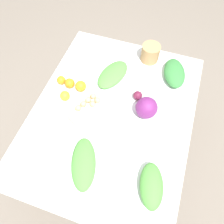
% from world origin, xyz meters
% --- Properties ---
extents(ground_plane, '(8.00, 8.00, 0.00)m').
position_xyz_m(ground_plane, '(0.00, 0.00, 0.00)').
color(ground_plane, '#70665B').
extents(dining_table, '(1.41, 1.09, 0.72)m').
position_xyz_m(dining_table, '(0.00, 0.00, 0.65)').
color(dining_table, silver).
rests_on(dining_table, ground_plane).
extents(cabbage_purple, '(0.15, 0.15, 0.15)m').
position_xyz_m(cabbage_purple, '(-0.07, 0.22, 0.80)').
color(cabbage_purple, '#6B2366').
rests_on(cabbage_purple, dining_table).
extents(egg_carton, '(0.28, 0.21, 0.09)m').
position_xyz_m(egg_carton, '(0.04, -0.17, 0.77)').
color(egg_carton, beige).
rests_on(egg_carton, dining_table).
extents(paper_bag, '(0.14, 0.14, 0.14)m').
position_xyz_m(paper_bag, '(-0.58, 0.12, 0.79)').
color(paper_bag, '#A87F51').
rests_on(paper_bag, dining_table).
extents(greens_bunch_kale, '(0.36, 0.25, 0.07)m').
position_xyz_m(greens_bunch_kale, '(0.40, -0.04, 0.76)').
color(greens_bunch_kale, '#4C933D').
rests_on(greens_bunch_kale, dining_table).
extents(greens_bunch_chard, '(0.34, 0.25, 0.06)m').
position_xyz_m(greens_bunch_chard, '(-0.31, -0.10, 0.76)').
color(greens_bunch_chard, '#4C933D').
rests_on(greens_bunch_chard, dining_table).
extents(greens_bunch_beet_tops, '(0.29, 0.19, 0.09)m').
position_xyz_m(greens_bunch_beet_tops, '(0.40, 0.37, 0.77)').
color(greens_bunch_beet_tops, '#4C933D').
rests_on(greens_bunch_beet_tops, dining_table).
extents(greens_bunch_dandelion, '(0.31, 0.22, 0.09)m').
position_xyz_m(greens_bunch_dandelion, '(-0.46, 0.34, 0.77)').
color(greens_bunch_dandelion, '#337538').
rests_on(greens_bunch_dandelion, dining_table).
extents(beet_root, '(0.07, 0.07, 0.07)m').
position_xyz_m(beet_root, '(-0.18, 0.13, 0.76)').
color(beet_root, '#5B1933').
rests_on(beet_root, dining_table).
extents(orange_0, '(0.07, 0.07, 0.07)m').
position_xyz_m(orange_0, '(-0.01, -0.36, 0.76)').
color(orange_0, orange).
rests_on(orange_0, dining_table).
extents(orange_1, '(0.08, 0.08, 0.08)m').
position_xyz_m(orange_1, '(-0.12, -0.28, 0.77)').
color(orange_1, orange).
rests_on(orange_1, dining_table).
extents(orange_2, '(0.07, 0.07, 0.07)m').
position_xyz_m(orange_2, '(-0.12, -0.37, 0.76)').
color(orange_2, orange).
rests_on(orange_2, dining_table).
extents(orange_3, '(0.06, 0.06, 0.06)m').
position_xyz_m(orange_3, '(-0.13, -0.44, 0.76)').
color(orange_3, orange).
rests_on(orange_3, dining_table).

